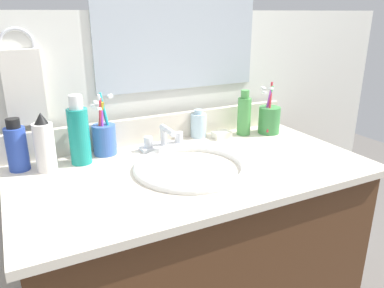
{
  "coord_description": "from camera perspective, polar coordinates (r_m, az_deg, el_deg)",
  "views": [
    {
      "loc": [
        -0.47,
        -0.91,
        1.29
      ],
      "look_at": [
        -0.01,
        0.0,
        0.93
      ],
      "focal_mm": 35.08,
      "sensor_mm": 36.0,
      "label": 1
    }
  ],
  "objects": [
    {
      "name": "vanity_cabinet",
      "position": [
        1.34,
        0.21,
        -21.08
      ],
      "size": [
        0.99,
        0.51,
        0.84
      ],
      "primitive_type": "cube",
      "color": "#4C2D19",
      "rests_on": "ground_plane"
    },
    {
      "name": "back_wall",
      "position": [
        1.47,
        -5.67,
        -6.63
      ],
      "size": [
        2.13,
        0.04,
        1.3
      ],
      "primitive_type": "cube",
      "color": "silver",
      "rests_on": "ground_plane"
    },
    {
      "name": "bottle_mouthwash_teal",
      "position": [
        1.15,
        -16.81,
        1.54
      ],
      "size": [
        0.06,
        0.06,
        0.21
      ],
      "color": "teal",
      "rests_on": "countertop"
    },
    {
      "name": "soap_bar",
      "position": [
        1.36,
        4.52,
        1.42
      ],
      "size": [
        0.06,
        0.04,
        0.02
      ],
      "primitive_type": "cube",
      "color": "white",
      "rests_on": "countertop"
    },
    {
      "name": "bottle_shampoo_blue",
      "position": [
        1.17,
        -25.1,
        -0.42
      ],
      "size": [
        0.06,
        0.06,
        0.15
      ],
      "color": "#2D4CB2",
      "rests_on": "countertop"
    },
    {
      "name": "cup_green",
      "position": [
        1.43,
        11.63,
        3.71
      ],
      "size": [
        0.08,
        0.08,
        0.19
      ],
      "color": "#3F8C47",
      "rests_on": "countertop"
    },
    {
      "name": "towel_ring",
      "position": [
        1.22,
        -25.06,
        13.47
      ],
      "size": [
        0.1,
        0.01,
        0.1
      ],
      "primitive_type": "torus",
      "rotation": [
        1.57,
        0.0,
        0.0
      ],
      "color": "silver"
    },
    {
      "name": "faucet",
      "position": [
        1.24,
        -4.21,
        0.51
      ],
      "size": [
        0.16,
        0.1,
        0.08
      ],
      "color": "silver",
      "rests_on": "countertop"
    },
    {
      "name": "bottle_lotion_white",
      "position": [
        1.13,
        -21.51,
        -0.11
      ],
      "size": [
        0.06,
        0.06,
        0.17
      ],
      "color": "white",
      "rests_on": "countertop"
    },
    {
      "name": "bottle_gel_clear",
      "position": [
        1.35,
        0.98,
        2.96
      ],
      "size": [
        0.06,
        0.06,
        0.1
      ],
      "color": "silver",
      "rests_on": "countertop"
    },
    {
      "name": "hand_towel",
      "position": [
        1.22,
        -24.21,
        7.83
      ],
      "size": [
        0.11,
        0.04,
        0.22
      ],
      "primitive_type": "cube",
      "color": "silver"
    },
    {
      "name": "countertop",
      "position": [
        1.11,
        0.24,
        -3.89
      ],
      "size": [
        1.03,
        0.56,
        0.02
      ],
      "primitive_type": "cube",
      "color": "beige",
      "rests_on": "vanity_cabinet"
    },
    {
      "name": "mirror_panel",
      "position": [
        1.34,
        -2.07,
        20.29
      ],
      "size": [
        0.6,
        0.01,
        0.56
      ],
      "primitive_type": "cube",
      "color": "#B2BCC6"
    },
    {
      "name": "sink_basin",
      "position": [
        1.1,
        -0.17,
        -5.27
      ],
      "size": [
        0.33,
        0.33,
        0.11
      ],
      "color": "white",
      "rests_on": "countertop"
    },
    {
      "name": "cup_blue_plastic",
      "position": [
        1.22,
        -13.2,
        1.01
      ],
      "size": [
        0.08,
        0.08,
        0.2
      ],
      "color": "#3F66B7",
      "rests_on": "countertop"
    },
    {
      "name": "bottle_toner_green",
      "position": [
        1.39,
        7.93,
        4.41
      ],
      "size": [
        0.05,
        0.05,
        0.17
      ],
      "color": "#4C9E4C",
      "rests_on": "countertop"
    },
    {
      "name": "backsplash",
      "position": [
        1.32,
        -5.06,
        2.45
      ],
      "size": [
        1.03,
        0.02,
        0.09
      ],
      "primitive_type": "cube",
      "color": "beige",
      "rests_on": "countertop"
    }
  ]
}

